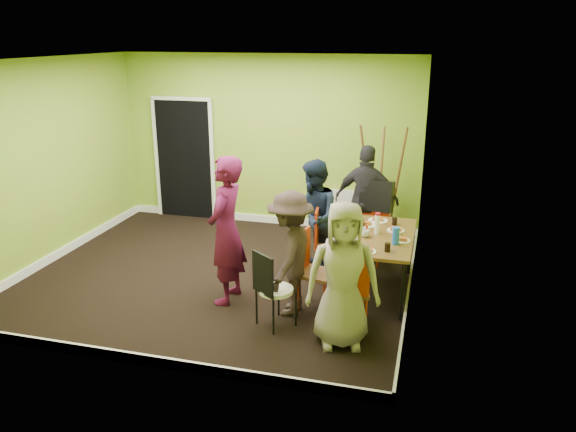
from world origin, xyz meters
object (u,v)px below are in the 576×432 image
thermos (377,224)px  person_left_near (290,254)px  person_left_far (314,218)px  easel (381,184)px  chair_left_far (325,240)px  chair_bentwood (271,286)px  person_back_end (367,200)px  chair_front_end (351,285)px  blue_bottle (396,236)px  orange_bottle (367,228)px  person_front_end (343,275)px  chair_left_near (311,265)px  chair_back_end (375,204)px  person_standing (226,231)px  dining_table (376,239)px

thermos → person_left_near: size_ratio=0.16×
person_left_far → easel: bearing=135.0°
chair_left_far → person_left_near: (-0.20, -1.04, 0.19)m
chair_bentwood → person_back_end: (0.70, 2.51, 0.31)m
chair_front_end → blue_bottle: bearing=51.7°
chair_left_far → orange_bottle: bearing=72.0°
easel → person_front_end: easel is taller
person_back_end → easel: bearing=-97.6°
chair_left_near → chair_back_end: chair_back_end is taller
chair_left_near → chair_bentwood: (-0.31, -0.58, -0.04)m
person_left_far → person_back_end: (0.57, 0.95, 0.02)m
chair_bentwood → thermos: bearing=88.1°
blue_bottle → person_front_end: bearing=-111.9°
person_standing → person_back_end: (1.39, 2.02, -0.09)m
chair_front_end → chair_left_far: bearing=100.3°
chair_left_near → person_left_near: 0.34m
person_front_end → chair_bentwood: bearing=155.1°
chair_back_end → person_back_end: 0.22m
dining_table → chair_left_far: chair_left_far is taller
dining_table → chair_bentwood: (-0.99, -1.20, -0.21)m
orange_bottle → person_front_end: bearing=-92.1°
chair_bentwood → chair_left_near: bearing=98.6°
dining_table → chair_back_end: (-0.15, 1.16, 0.10)m
dining_table → person_left_far: (-0.87, 0.36, 0.08)m
chair_front_end → person_standing: size_ratio=0.54×
dining_table → person_left_near: 1.19m
dining_table → chair_left_near: bearing=-137.9°
person_left_near → orange_bottle: bearing=142.4°
chair_left_near → person_back_end: bearing=-180.0°
blue_bottle → chair_left_near: bearing=-159.2°
chair_front_end → person_back_end: 2.40m
thermos → person_standing: bearing=-155.9°
thermos → person_back_end: (-0.29, 1.26, -0.07)m
chair_bentwood → orange_bottle: bearing=93.3°
chair_left_near → chair_front_end: bearing=61.3°
person_standing → dining_table: bearing=113.3°
chair_left_near → person_standing: bearing=-73.7°
easel → thermos: (0.14, -1.87, -0.03)m
dining_table → person_front_end: (-0.19, -1.35, 0.08)m
thermos → chair_back_end: bearing=97.6°
chair_left_far → blue_bottle: (0.93, -0.49, 0.32)m
thermos → chair_left_far: bearing=165.8°
chair_back_end → chair_left_near: bearing=85.0°
easel → orange_bottle: 1.81m
dining_table → chair_bentwood: bearing=-129.5°
person_left_near → person_back_end: size_ratio=0.91×
chair_left_near → chair_bentwood: chair_left_near is taller
orange_bottle → person_left_near: person_left_near is taller
person_left_far → person_front_end: person_left_far is taller
chair_left_near → blue_bottle: bearing=122.2°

